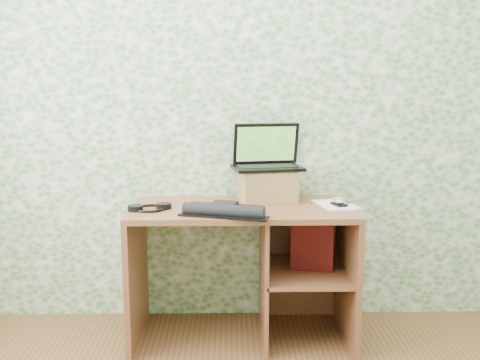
{
  "coord_description": "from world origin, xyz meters",
  "views": [
    {
      "loc": [
        -0.06,
        -1.39,
        1.38
      ],
      "look_at": [
        -0.01,
        1.39,
        0.9
      ],
      "focal_mm": 40.0,
      "sensor_mm": 36.0,
      "label": 1
    }
  ],
  "objects_px": {
    "desk": "(256,252)",
    "notepad": "(335,205)",
    "keyboard": "(224,210)",
    "laptop": "(267,158)",
    "riser": "(267,185)"
  },
  "relations": [
    {
      "from": "desk",
      "to": "notepad",
      "type": "xyz_separation_m",
      "value": [
        0.43,
        -0.04,
        0.28
      ]
    },
    {
      "from": "keyboard",
      "to": "notepad",
      "type": "bearing_deg",
      "value": 32.7
    },
    {
      "from": "laptop",
      "to": "notepad",
      "type": "height_order",
      "value": "laptop"
    },
    {
      "from": "laptop",
      "to": "keyboard",
      "type": "xyz_separation_m",
      "value": [
        -0.24,
        -0.37,
        -0.22
      ]
    },
    {
      "from": "riser",
      "to": "keyboard",
      "type": "relative_size",
      "value": 0.65
    },
    {
      "from": "desk",
      "to": "keyboard",
      "type": "relative_size",
      "value": 2.6
    },
    {
      "from": "laptop",
      "to": "keyboard",
      "type": "distance_m",
      "value": 0.49
    },
    {
      "from": "riser",
      "to": "laptop",
      "type": "relative_size",
      "value": 0.71
    },
    {
      "from": "riser",
      "to": "laptop",
      "type": "xyz_separation_m",
      "value": [
        0.0,
        0.04,
        0.15
      ]
    },
    {
      "from": "riser",
      "to": "laptop",
      "type": "height_order",
      "value": "laptop"
    },
    {
      "from": "keyboard",
      "to": "desk",
      "type": "bearing_deg",
      "value": 66.56
    },
    {
      "from": "notepad",
      "to": "laptop",
      "type": "bearing_deg",
      "value": 139.49
    },
    {
      "from": "laptop",
      "to": "riser",
      "type": "bearing_deg",
      "value": -100.59
    },
    {
      "from": "desk",
      "to": "riser",
      "type": "xyz_separation_m",
      "value": [
        0.07,
        0.12,
        0.36
      ]
    },
    {
      "from": "riser",
      "to": "keyboard",
      "type": "bearing_deg",
      "value": -126.55
    }
  ]
}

